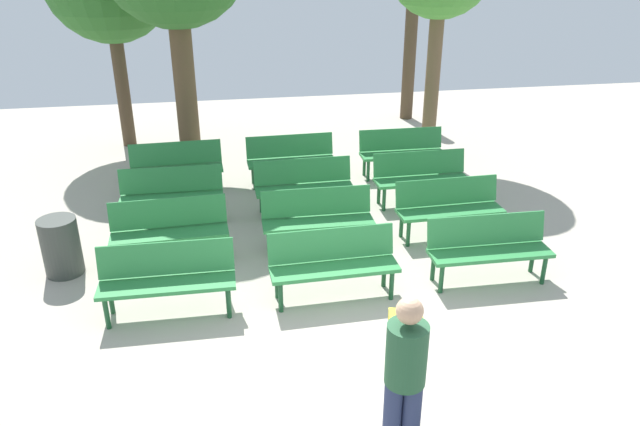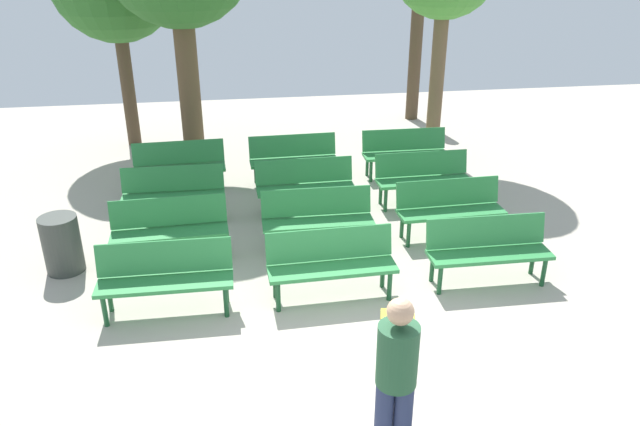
{
  "view_description": "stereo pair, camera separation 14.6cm",
  "coord_description": "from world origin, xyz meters",
  "px_view_note": "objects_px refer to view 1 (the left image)",
  "views": [
    {
      "loc": [
        -1.36,
        -4.92,
        4.18
      ],
      "look_at": [
        0.0,
        2.87,
        0.55
      ],
      "focal_mm": 33.99,
      "sensor_mm": 36.0,
      "label": 1
    },
    {
      "loc": [
        -1.22,
        -4.95,
        4.18
      ],
      "look_at": [
        0.0,
        2.87,
        0.55
      ],
      "focal_mm": 33.99,
      "sensor_mm": 36.0,
      "label": 2
    }
  ],
  "objects_px": {
    "bench_r1_c0": "(169,227)",
    "bench_r2_c2": "(421,175)",
    "bench_r0_c2": "(488,245)",
    "bench_r3_c0": "(176,164)",
    "bench_r3_c1": "(291,156)",
    "bench_r0_c0": "(167,276)",
    "bench_r3_c2": "(402,150)",
    "bench_r1_c1": "(317,216)",
    "bench_r2_c0": "(172,192)",
    "tree_0": "(409,63)",
    "bench_r2_c1": "(304,183)",
    "visitor_with_backpack": "(405,370)",
    "bench_r0_c1": "(333,260)",
    "trash_bin": "(61,247)",
    "bench_r1_c2": "(449,205)"
  },
  "relations": [
    {
      "from": "bench_r1_c0",
      "to": "bench_r3_c1",
      "type": "distance_m",
      "value": 3.34
    },
    {
      "from": "trash_bin",
      "to": "bench_r0_c2",
      "type": "bearing_deg",
      "value": -11.59
    },
    {
      "from": "bench_r0_c2",
      "to": "bench_r3_c2",
      "type": "distance_m",
      "value": 3.94
    },
    {
      "from": "bench_r0_c2",
      "to": "bench_r0_c0",
      "type": "bearing_deg",
      "value": -178.15
    },
    {
      "from": "bench_r0_c2",
      "to": "bench_r1_c0",
      "type": "relative_size",
      "value": 0.99
    },
    {
      "from": "bench_r1_c0",
      "to": "bench_r2_c2",
      "type": "distance_m",
      "value": 4.3
    },
    {
      "from": "bench_r0_c2",
      "to": "bench_r3_c0",
      "type": "height_order",
      "value": "same"
    },
    {
      "from": "bench_r1_c2",
      "to": "bench_r2_c0",
      "type": "distance_m",
      "value": 4.31
    },
    {
      "from": "bench_r0_c0",
      "to": "bench_r2_c0",
      "type": "xyz_separation_m",
      "value": [
        -0.07,
        2.63,
        0.0
      ]
    },
    {
      "from": "bench_r0_c0",
      "to": "bench_r0_c1",
      "type": "height_order",
      "value": "same"
    },
    {
      "from": "bench_r0_c2",
      "to": "bench_r1_c2",
      "type": "relative_size",
      "value": 1.0
    },
    {
      "from": "bench_r0_c0",
      "to": "bench_r3_c1",
      "type": "height_order",
      "value": "same"
    },
    {
      "from": "bench_r0_c2",
      "to": "bench_r2_c2",
      "type": "distance_m",
      "value": 2.61
    },
    {
      "from": "bench_r1_c0",
      "to": "bench_r2_c0",
      "type": "xyz_separation_m",
      "value": [
        -0.03,
        1.28,
        0.0
      ]
    },
    {
      "from": "bench_r1_c0",
      "to": "bench_r3_c1",
      "type": "height_order",
      "value": "same"
    },
    {
      "from": "bench_r0_c0",
      "to": "bench_r3_c0",
      "type": "relative_size",
      "value": 0.99
    },
    {
      "from": "bench_r3_c2",
      "to": "bench_r3_c0",
      "type": "bearing_deg",
      "value": -177.88
    },
    {
      "from": "bench_r0_c0",
      "to": "bench_r2_c1",
      "type": "bearing_deg",
      "value": 53.21
    },
    {
      "from": "bench_r0_c0",
      "to": "visitor_with_backpack",
      "type": "height_order",
      "value": "visitor_with_backpack"
    },
    {
      "from": "bench_r3_c1",
      "to": "bench_r3_c2",
      "type": "distance_m",
      "value": 2.12
    },
    {
      "from": "bench_r0_c2",
      "to": "tree_0",
      "type": "relative_size",
      "value": 0.58
    },
    {
      "from": "bench_r3_c1",
      "to": "bench_r0_c0",
      "type": "bearing_deg",
      "value": -118.04
    },
    {
      "from": "bench_r0_c2",
      "to": "bench_r3_c0",
      "type": "relative_size",
      "value": 0.99
    },
    {
      "from": "bench_r0_c1",
      "to": "bench_r1_c1",
      "type": "height_order",
      "value": "same"
    },
    {
      "from": "bench_r1_c1",
      "to": "bench_r2_c0",
      "type": "distance_m",
      "value": 2.46
    },
    {
      "from": "bench_r1_c0",
      "to": "bench_r3_c2",
      "type": "height_order",
      "value": "same"
    },
    {
      "from": "bench_r2_c1",
      "to": "bench_r0_c0",
      "type": "bearing_deg",
      "value": -128.26
    },
    {
      "from": "bench_r1_c2",
      "to": "visitor_with_backpack",
      "type": "xyz_separation_m",
      "value": [
        -1.97,
        -4.06,
        0.43
      ]
    },
    {
      "from": "bench_r0_c0",
      "to": "bench_r1_c0",
      "type": "xyz_separation_m",
      "value": [
        -0.04,
        1.35,
        0.0
      ]
    },
    {
      "from": "bench_r3_c1",
      "to": "tree_0",
      "type": "height_order",
      "value": "tree_0"
    },
    {
      "from": "tree_0",
      "to": "bench_r1_c2",
      "type": "bearing_deg",
      "value": -101.93
    },
    {
      "from": "bench_r2_c2",
      "to": "bench_r3_c2",
      "type": "distance_m",
      "value": 1.33
    },
    {
      "from": "bench_r0_c1",
      "to": "bench_r2_c2",
      "type": "xyz_separation_m",
      "value": [
        2.03,
        2.66,
        0.0
      ]
    },
    {
      "from": "visitor_with_backpack",
      "to": "trash_bin",
      "type": "height_order",
      "value": "visitor_with_backpack"
    },
    {
      "from": "bench_r2_c2",
      "to": "bench_r3_c2",
      "type": "xyz_separation_m",
      "value": [
        0.07,
        1.33,
        0.0
      ]
    },
    {
      "from": "bench_r1_c1",
      "to": "bench_r3_c0",
      "type": "distance_m",
      "value": 3.3
    },
    {
      "from": "bench_r2_c0",
      "to": "bench_r0_c2",
      "type": "bearing_deg",
      "value": -30.6
    },
    {
      "from": "bench_r2_c1",
      "to": "visitor_with_backpack",
      "type": "height_order",
      "value": "visitor_with_backpack"
    },
    {
      "from": "tree_0",
      "to": "visitor_with_backpack",
      "type": "distance_m",
      "value": 11.0
    },
    {
      "from": "bench_r3_c1",
      "to": "bench_r2_c0",
      "type": "bearing_deg",
      "value": -148.12
    },
    {
      "from": "bench_r3_c0",
      "to": "bench_r0_c2",
      "type": "bearing_deg",
      "value": -44.97
    },
    {
      "from": "bench_r1_c0",
      "to": "bench_r3_c0",
      "type": "bearing_deg",
      "value": 87.76
    },
    {
      "from": "bench_r0_c1",
      "to": "bench_r2_c0",
      "type": "relative_size",
      "value": 1.0
    },
    {
      "from": "bench_r3_c2",
      "to": "trash_bin",
      "type": "xyz_separation_m",
      "value": [
        -5.58,
        -2.8,
        -0.1
      ]
    },
    {
      "from": "bench_r3_c0",
      "to": "visitor_with_backpack",
      "type": "distance_m",
      "value": 6.91
    },
    {
      "from": "bench_r2_c0",
      "to": "bench_r2_c1",
      "type": "distance_m",
      "value": 2.11
    },
    {
      "from": "bench_r3_c0",
      "to": "visitor_with_backpack",
      "type": "xyz_separation_m",
      "value": [
        2.14,
        -6.56,
        0.43
      ]
    },
    {
      "from": "bench_r3_c1",
      "to": "bench_r1_c0",
      "type": "bearing_deg",
      "value": -129.12
    },
    {
      "from": "bench_r3_c2",
      "to": "tree_0",
      "type": "xyz_separation_m",
      "value": [
        1.29,
        3.81,
        0.88
      ]
    },
    {
      "from": "bench_r0_c0",
      "to": "tree_0",
      "type": "height_order",
      "value": "tree_0"
    }
  ]
}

